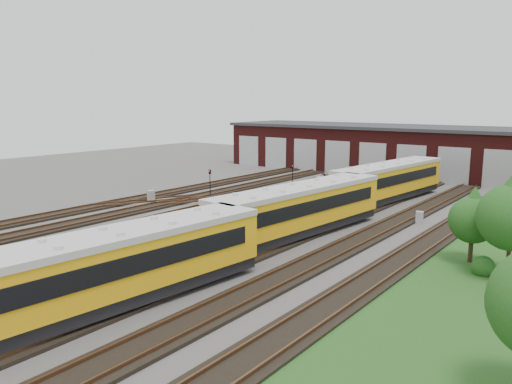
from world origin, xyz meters
The scene contains 15 objects.
ground centered at (0.00, 0.00, 0.00)m, with size 120.00×120.00×0.00m, color #474442.
track_network centered at (-0.17, 0.59, 0.11)m, with size 30.40×70.00×0.33m.
maintenance_shed centered at (-0.01, 39.97, 3.20)m, with size 51.00×12.50×6.35m.
metro_train centered at (6.00, 4.39, 2.06)m, with size 4.55×48.55×3.38m.
signal_mast_0 centered at (-9.27, 11.51, 1.81)m, with size 0.24×0.23×2.83m.
signal_mast_1 centered at (-5.86, 21.46, 1.67)m, with size 0.26×0.25×2.59m.
signal_mast_2 centered at (4.06, 11.00, 2.32)m, with size 0.30×0.28×3.65m.
signal_mast_3 centered at (4.10, 16.88, 2.10)m, with size 0.28×0.27×3.26m.
relay_cabinet_0 centered at (-12.19, 6.29, 0.56)m, with size 0.67×0.56×1.12m, color #A5A8AA.
relay_cabinet_1 centered at (-4.22, 24.63, 0.52)m, with size 0.62×0.52×1.04m, color #A5A8AA.
relay_cabinet_2 centered at (0.59, 6.38, 0.57)m, with size 0.69×0.57×1.14m, color #A5A8AA.
relay_cabinet_3 centered at (2.22, 20.21, 0.44)m, with size 0.53×0.44×0.88m, color #A5A8AA.
relay_cabinet_4 centered at (11.40, 13.62, 0.47)m, with size 0.57×0.47×0.95m, color #A5A8AA.
tree_3 centered at (17.31, 5.64, 3.00)m, with size 2.82×2.82×4.68m.
bush_0 centered at (18.46, 3.85, 0.64)m, with size 1.29×1.29×1.29m, color #164213.
Camera 1 is at (24.57, -25.06, 9.60)m, focal length 35.00 mm.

